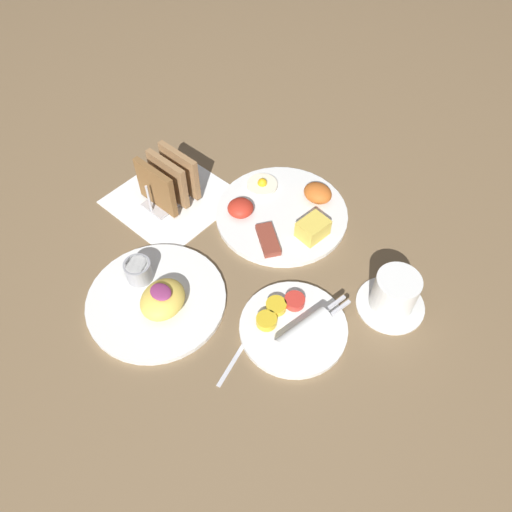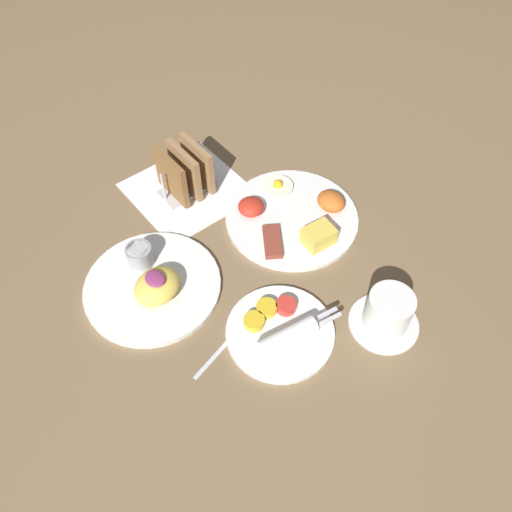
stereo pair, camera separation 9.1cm
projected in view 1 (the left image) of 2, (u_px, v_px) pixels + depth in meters
The scene contains 8 objects.
ground_plane at pixel (219, 262), 0.94m from camera, with size 3.00×3.00×0.00m, color brown.
napkin_flat at pixel (172, 199), 1.04m from camera, with size 0.22×0.22×0.00m.
plate_breakfast at pixel (283, 212), 1.00m from camera, with size 0.27×0.27×0.05m.
plate_condiments at pixel (294, 326), 0.84m from camera, with size 0.18×0.19×0.04m.
plate_foreground at pixel (156, 297), 0.87m from camera, with size 0.25×0.25×0.06m.
toast_rack at pixel (169, 181), 1.00m from camera, with size 0.10×0.12×0.10m.
coffee_cup at pixel (394, 294), 0.85m from camera, with size 0.12×0.12×0.08m.
teaspoon at pixel (245, 342), 0.83m from camera, with size 0.04×0.13×0.01m.
Camera 1 is at (0.42, -0.38, 0.75)m, focal length 35.00 mm.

